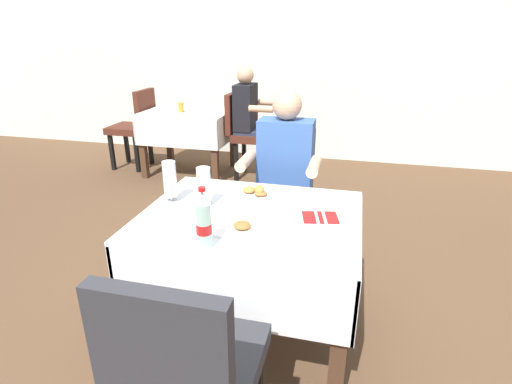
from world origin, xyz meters
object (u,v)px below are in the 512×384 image
background_chair_left (135,124)px  chair_near_camera_side (188,369)px  beer_glass_middle (204,187)px  cola_bottle_primary (204,222)px  beer_glass_left (170,182)px  background_chair_right (246,130)px  background_table_tumbler (181,107)px  main_dining_table (251,244)px  background_patron (250,117)px  background_dining_table (189,126)px  seated_diner_far (284,175)px  plate_far_diner (253,193)px  napkin_cutlery_set (320,217)px  chair_far_diner_seat (281,190)px  plate_near_camera (243,227)px

background_chair_left → chair_near_camera_side: bearing=-57.8°
beer_glass_middle → cola_bottle_primary: (0.16, -0.41, 0.01)m
beer_glass_left → background_chair_right: (-0.27, 2.53, -0.31)m
chair_near_camera_side → background_table_tumbler: 3.63m
main_dining_table → chair_near_camera_side: 0.83m
cola_bottle_primary → background_patron: 3.01m
background_dining_table → beer_glass_left: bearing=-68.8°
seated_diner_far → background_patron: bearing=111.2°
main_dining_table → background_chair_right: bearing=105.9°
beer_glass_middle → background_dining_table: size_ratio=0.21×
plate_far_diner → cola_bottle_primary: cola_bottle_primary is taller
beer_glass_middle → background_chair_right: bearing=100.5°
plate_far_diner → napkin_cutlery_set: plate_far_diner is taller
beer_glass_middle → background_table_tumbler: 2.72m
napkin_cutlery_set → background_chair_left: (-2.49, 2.54, -0.20)m
background_chair_right → beer_glass_left: bearing=-83.8°
napkin_cutlery_set → background_dining_table: (-1.78, 2.54, -0.19)m
background_chair_right → background_table_tumbler: 0.79m
chair_near_camera_side → background_dining_table: 3.70m
background_dining_table → chair_near_camera_side: bearing=-67.1°
chair_near_camera_side → beer_glass_middle: bearing=106.8°
main_dining_table → background_patron: (-0.68, 2.58, 0.14)m
main_dining_table → plate_far_diner: size_ratio=4.34×
chair_far_diner_seat → cola_bottle_primary: cola_bottle_primary is taller
napkin_cutlery_set → background_table_tumbler: size_ratio=1.78×
background_table_tumbler → plate_far_diner: bearing=-57.6°
chair_far_diner_seat → napkin_cutlery_set: (0.34, -0.80, 0.20)m
beer_glass_left → beer_glass_middle: 0.20m
chair_near_camera_side → plate_far_diner: (-0.05, 1.07, 0.21)m
beer_glass_middle → cola_bottle_primary: cola_bottle_primary is taller
cola_bottle_primary → background_dining_table: bearing=114.3°
chair_near_camera_side → background_chair_right: size_ratio=1.00×
chair_near_camera_side → background_chair_left: bearing=122.2°
main_dining_table → chair_far_diner_seat: chair_far_diner_seat is taller
background_chair_right → background_table_tumbler: background_chair_right is taller
background_chair_right → cola_bottle_primary: bearing=-78.0°
background_chair_right → plate_near_camera: bearing=-75.0°
background_chair_left → background_chair_right: same height
plate_near_camera → background_table_tumbler: (-1.48, 2.65, 0.04)m
chair_far_diner_seat → background_table_tumbler: chair_far_diner_seat is taller
chair_near_camera_side → beer_glass_left: beer_glass_left is taller
napkin_cutlery_set → background_patron: 2.74m
main_dining_table → background_dining_table: same height
plate_near_camera → plate_far_diner: plate_far_diner is taller
background_chair_right → chair_near_camera_side: bearing=-77.9°
napkin_cutlery_set → background_patron: size_ratio=0.16×
background_dining_table → background_chair_left: size_ratio=1.03×
background_chair_left → beer_glass_middle: bearing=-53.4°
background_dining_table → background_table_tumbler: background_table_tumbler is taller
plate_near_camera → background_table_tumbler: 3.04m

